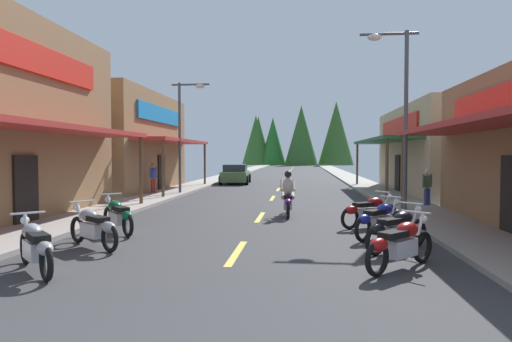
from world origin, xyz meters
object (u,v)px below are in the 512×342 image
motorcycle_parked_right_0 (400,243)px  pedestrian_by_shop (153,176)px  streetlamp_left (185,122)px  motorcycle_parked_left_0 (35,246)px  motorcycle_parked_left_2 (118,215)px  streetlamp_right (398,97)px  rider_cruising_lead (288,197)px  motorcycle_parked_right_3 (369,211)px  motorcycle_parked_right_1 (397,229)px  parked_car_curbside (236,174)px  motorcycle_parked_left_1 (93,226)px  motorcycle_parked_right_2 (380,219)px  pedestrian_browsing (427,186)px

motorcycle_parked_right_0 → pedestrian_by_shop: (-9.50, 13.71, 0.49)m
streetlamp_left → motorcycle_parked_left_0: 15.43m
streetlamp_left → motorcycle_parked_left_2: (1.16, -11.10, -3.36)m
streetlamp_right → rider_cruising_lead: 5.19m
motorcycle_parked_right_3 → rider_cruising_lead: bearing=105.0°
motorcycle_parked_right_1 → parked_car_curbside: size_ratio=0.37×
streetlamp_right → motorcycle_parked_left_1: (-8.03, -6.22, -3.65)m
motorcycle_parked_right_3 → motorcycle_parked_left_2: 7.07m
motorcycle_parked_right_2 → pedestrian_by_shop: pedestrian_by_shop is taller
parked_car_curbside → streetlamp_left: bearing=168.3°
motorcycle_parked_right_1 → motorcycle_parked_right_2: same height
streetlamp_left → pedestrian_by_shop: 3.32m
motorcycle_parked_right_1 → pedestrian_by_shop: size_ratio=0.98×
motorcycle_parked_right_0 → motorcycle_parked_left_1: 6.62m
motorcycle_parked_right_0 → rider_cruising_lead: size_ratio=0.75×
motorcycle_parked_right_2 → parked_car_curbside: 21.14m
parked_car_curbside → streetlamp_right: bearing=-156.0°
motorcycle_parked_right_0 → motorcycle_parked_right_3: same height
motorcycle_parked_right_3 → motorcycle_parked_left_2: same height
motorcycle_parked_left_1 → streetlamp_left: bearing=-47.6°
motorcycle_parked_right_1 → motorcycle_parked_left_0: (-6.82, -2.43, 0.00)m
pedestrian_browsing → pedestrian_by_shop: bearing=-148.3°
motorcycle_parked_right_3 → motorcycle_parked_left_2: (-6.88, -1.65, 0.00)m
motorcycle_parked_right_2 → motorcycle_parked_right_3: bearing=42.4°
motorcycle_parked_right_0 → motorcycle_parked_right_3: bearing=42.4°
motorcycle_parked_right_2 → motorcycle_parked_left_1: size_ratio=0.93×
motorcycle_parked_left_1 → streetlamp_right: bearing=-105.9°
rider_cruising_lead → pedestrian_by_shop: pedestrian_by_shop is taller
streetlamp_right → pedestrian_by_shop: streetlamp_right is taller
motorcycle_parked_left_1 → rider_cruising_lead: bearing=-91.2°
motorcycle_parked_left_2 → rider_cruising_lead: rider_cruising_lead is taller
streetlamp_right → motorcycle_parked_left_0: 12.14m
motorcycle_parked_left_1 → parked_car_curbside: parked_car_curbside is taller
motorcycle_parked_right_0 → motorcycle_parked_right_2: size_ratio=0.97×
streetlamp_right → parked_car_curbside: 17.93m
motorcycle_parked_right_1 → motorcycle_parked_left_1: 6.79m
motorcycle_parked_left_1 → motorcycle_parked_right_1: bearing=-140.8°
pedestrian_browsing → motorcycle_parked_right_3: bearing=-71.5°
motorcycle_parked_left_1 → pedestrian_browsing: size_ratio=1.15×
streetlamp_right → motorcycle_parked_right_0: (-1.52, -7.43, -3.65)m
motorcycle_parked_right_1 → pedestrian_by_shop: 15.61m
streetlamp_left → pedestrian_by_shop: streetlamp_left is taller
streetlamp_left → pedestrian_browsing: size_ratio=3.78×
motorcycle_parked_left_0 → motorcycle_parked_right_1: bearing=-115.9°
motorcycle_parked_right_2 → motorcycle_parked_left_0: 7.76m
streetlamp_left → motorcycle_parked_right_1: bearing=-57.0°
motorcycle_parked_right_1 → motorcycle_parked_right_2: bearing=51.7°
motorcycle_parked_right_3 → rider_cruising_lead: rider_cruising_lead is taller
motorcycle_parked_right_2 → rider_cruising_lead: bearing=75.4°
motorcycle_parked_right_2 → motorcycle_parked_left_1: 6.91m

